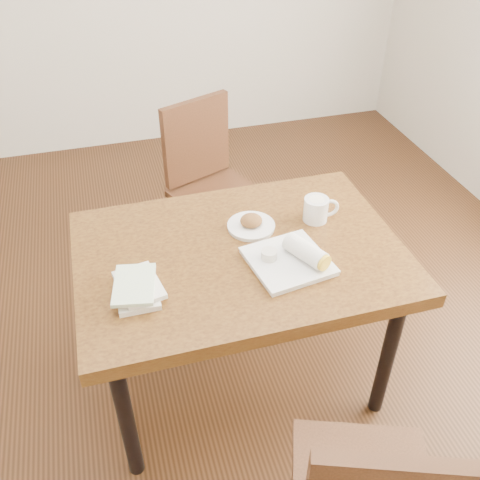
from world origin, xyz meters
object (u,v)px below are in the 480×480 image
object	(u,v)px
book_stack	(137,288)
plate_scone	(251,224)
chair_far	(209,178)
table	(240,266)
plate_burrito	(294,258)
coffee_mug	(317,209)

from	to	relation	value
book_stack	plate_scone	bearing A→B (deg)	27.61
chair_far	book_stack	bearing A→B (deg)	-115.89
chair_far	plate_scone	distance (m)	0.78
table	chair_far	bearing A→B (deg)	84.85
plate_burrito	book_stack	bearing A→B (deg)	179.94
chair_far	plate_burrito	bearing A→B (deg)	-84.92
plate_scone	plate_burrito	size ratio (longest dim) A/B	0.61
chair_far	plate_scone	bearing A→B (deg)	-89.70
chair_far	plate_burrito	xyz separation A→B (m)	(0.09, -1.01, 0.23)
plate_scone	book_stack	size ratio (longest dim) A/B	0.82
plate_scone	coffee_mug	distance (m)	0.28
coffee_mug	plate_scone	bearing A→B (deg)	176.51
plate_burrito	book_stack	xyz separation A→B (m)	(-0.58, 0.00, -0.00)
coffee_mug	plate_burrito	distance (m)	0.31
plate_scone	book_stack	bearing A→B (deg)	-152.39
table	plate_burrito	world-z (taller)	plate_burrito
plate_burrito	book_stack	distance (m)	0.58
book_stack	table	bearing A→B (deg)	17.84
chair_far	book_stack	xyz separation A→B (m)	(-0.49, -1.01, 0.23)
coffee_mug	book_stack	distance (m)	0.81
chair_far	coffee_mug	distance (m)	0.86
plate_scone	plate_burrito	xyz separation A→B (m)	(0.09, -0.26, 0.01)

